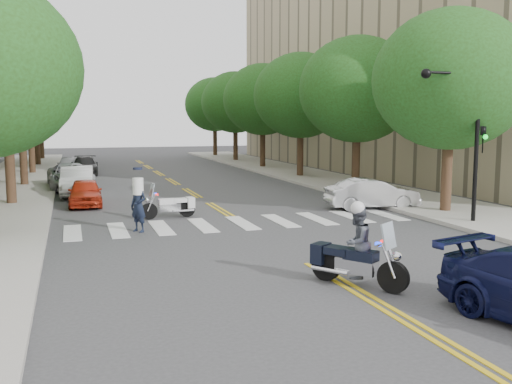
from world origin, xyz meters
name	(u,v)px	position (x,y,z in m)	size (l,w,h in m)	color
ground	(310,263)	(0.00, 0.00, 0.00)	(140.00, 140.00, 0.00)	#38383A
sidewalk_left	(12,186)	(-9.50, 22.00, 0.07)	(5.00, 60.00, 0.15)	#9E9991
sidewalk_right	(309,176)	(9.50, 22.00, 0.07)	(5.00, 60.00, 0.15)	#9E9991
building_right	(476,33)	(26.00, 26.00, 11.00)	(26.00, 44.00, 22.00)	tan
tree_l_1	(5,83)	(-8.80, 14.00, 5.55)	(6.40, 6.40, 8.45)	#382316
tree_l_2	(20,92)	(-8.80, 22.00, 5.55)	(6.40, 6.40, 8.45)	#382316
tree_l_3	(29,97)	(-8.80, 30.00, 5.55)	(6.40, 6.40, 8.45)	#382316
tree_l_4	(35,100)	(-8.80, 38.00, 5.55)	(6.40, 6.40, 8.45)	#382316
tree_l_5	(40,103)	(-8.80, 46.00, 5.55)	(6.40, 6.40, 8.45)	#382316
tree_r_0	(451,80)	(8.80, 6.00, 5.55)	(6.40, 6.40, 8.45)	#382316
tree_r_1	(357,90)	(8.80, 14.00, 5.55)	(6.40, 6.40, 8.45)	#382316
tree_r_2	(301,96)	(8.80, 22.00, 5.55)	(6.40, 6.40, 8.45)	#382316
tree_r_3	(263,100)	(8.80, 30.00, 5.55)	(6.40, 6.40, 8.45)	#382316
tree_r_4	(235,102)	(8.80, 38.00, 5.55)	(6.40, 6.40, 8.45)	#382316
tree_r_5	(215,105)	(8.80, 46.00, 5.55)	(6.40, 6.40, 8.45)	#382316
traffic_signal_pole	(467,125)	(7.72, 3.50, 3.72)	(2.82, 0.42, 6.00)	black
motorcycle_police	(355,248)	(0.15, -2.27, 0.91)	(1.64, 2.22, 2.04)	black
motorcycle_parked	(173,206)	(-2.31, 8.51, 0.50)	(2.22, 0.63, 1.43)	black
officer_standing	(139,206)	(-3.95, 6.00, 0.92)	(0.67, 0.44, 1.84)	black
convertible	(372,194)	(6.50, 8.11, 0.68)	(1.43, 4.10, 1.35)	#BCBCBE
parked_car_a	(85,192)	(-5.58, 13.00, 0.62)	(1.46, 3.64, 1.24)	red
parked_car_b	(77,181)	(-5.87, 16.94, 0.75)	(1.59, 4.55, 1.50)	silver
parked_car_c	(71,176)	(-6.19, 20.08, 0.72)	(2.40, 5.20, 1.44)	#A4A5AB
parked_car_d	(85,166)	(-5.20, 28.50, 0.65)	(1.83, 4.50, 1.31)	black
parked_car_e	(69,165)	(-6.30, 29.50, 0.65)	(1.54, 3.83, 1.30)	#A8A8AD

